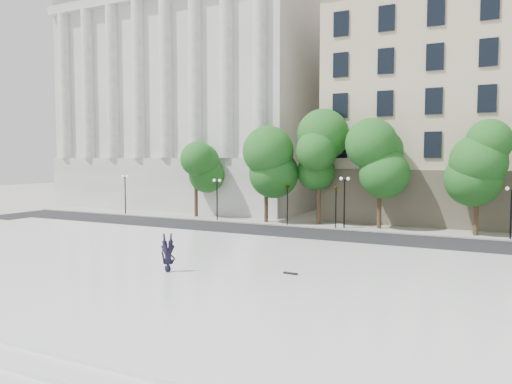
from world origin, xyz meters
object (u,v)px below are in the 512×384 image
Objects in this scene: traffic_light_west at (287,185)px; skateboard at (290,273)px; traffic_light_east at (336,186)px; person_lying at (168,267)px.

skateboard is (8.00, -18.32, -3.12)m from traffic_light_west.
skateboard is at bearing -66.42° from traffic_light_west.
traffic_light_west is at bearing 180.00° from traffic_light_east.
traffic_light_east is 5.85× the size of skateboard.
traffic_light_east is at bearing -0.00° from traffic_light_west.
person_lying reaches higher than skateboard.
person_lying is (2.45, -20.57, -2.90)m from traffic_light_west.
traffic_light_east is 20.87m from person_lying.
skateboard is (5.55, 2.25, -0.22)m from person_lying.
person_lying is at bearing -83.22° from traffic_light_west.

